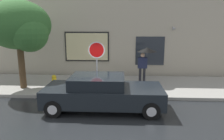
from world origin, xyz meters
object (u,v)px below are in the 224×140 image
at_px(parked_car, 102,93).
at_px(street_tree, 20,27).
at_px(stop_sign, 97,57).
at_px(pedestrian_with_umbrella, 146,55).
at_px(fire_hydrant, 54,83).

distance_m(parked_car, street_tree, 5.30).
relative_size(street_tree, stop_sign, 1.80).
bearing_deg(stop_sign, pedestrian_with_umbrella, 35.88).
distance_m(fire_hydrant, stop_sign, 2.58).
xyz_separation_m(parked_car, pedestrian_with_umbrella, (2.02, 3.33, 1.06)).
bearing_deg(fire_hydrant, parked_car, -36.74).
bearing_deg(street_tree, parked_car, -27.13).
bearing_deg(pedestrian_with_umbrella, fire_hydrant, -162.99).
height_order(fire_hydrant, pedestrian_with_umbrella, pedestrian_with_umbrella).
xyz_separation_m(fire_hydrant, pedestrian_with_umbrella, (4.60, 1.41, 1.22)).
distance_m(pedestrian_with_umbrella, stop_sign, 2.99).
xyz_separation_m(parked_car, stop_sign, (-0.40, 1.58, 1.18)).
bearing_deg(pedestrian_with_umbrella, stop_sign, -144.12).
relative_size(parked_car, pedestrian_with_umbrella, 2.35).
relative_size(fire_hydrant, street_tree, 0.17).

